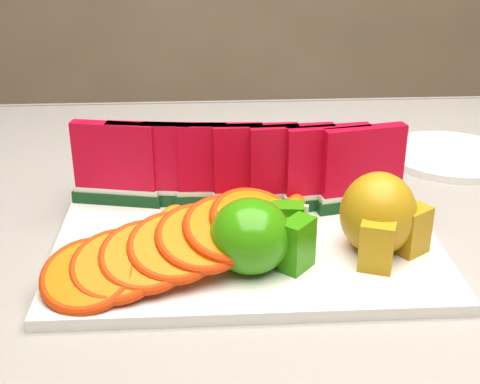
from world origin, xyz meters
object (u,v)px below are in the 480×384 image
(pear_cluster, at_px, (380,217))
(fork, at_px, (174,152))
(apple_cluster, at_px, (257,236))
(platter, at_px, (246,237))
(side_plate, at_px, (451,156))

(pear_cluster, height_order, fork, pear_cluster)
(apple_cluster, bearing_deg, platter, 95.12)
(apple_cluster, distance_m, pear_cluster, 0.13)
(apple_cluster, relative_size, pear_cluster, 1.24)
(pear_cluster, bearing_deg, side_plate, 57.29)
(pear_cluster, bearing_deg, fork, 124.78)
(apple_cluster, distance_m, fork, 0.35)
(platter, height_order, pear_cluster, pear_cluster)
(platter, relative_size, pear_cluster, 4.25)
(fork, bearing_deg, pear_cluster, -55.22)
(apple_cluster, height_order, pear_cluster, pear_cluster)
(platter, xyz_separation_m, side_plate, (0.30, 0.22, -0.00))
(apple_cluster, relative_size, fork, 0.64)
(platter, bearing_deg, apple_cluster, -84.88)
(platter, bearing_deg, pear_cluster, -19.38)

